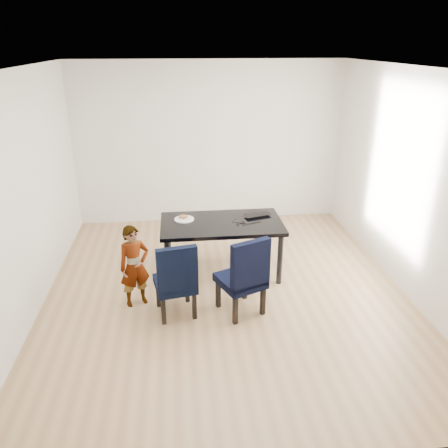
{
  "coord_description": "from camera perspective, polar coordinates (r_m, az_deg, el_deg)",
  "views": [
    {
      "loc": [
        -0.55,
        -4.78,
        2.96
      ],
      "look_at": [
        0.0,
        0.2,
        0.85
      ],
      "focal_mm": 35.0,
      "sensor_mm": 36.0,
      "label": 1
    }
  ],
  "objects": [
    {
      "name": "cable_tangle",
      "position": [
        5.69,
        2.29,
        -0.02
      ],
      "size": [
        0.14,
        0.14,
        0.01
      ],
      "primitive_type": "torus",
      "rotation": [
        0.0,
        0.0,
        0.09
      ],
      "color": "black",
      "rests_on": "dining_table"
    },
    {
      "name": "wall_right",
      "position": [
        5.77,
        23.17,
        4.76
      ],
      "size": [
        0.01,
        5.0,
        2.7
      ],
      "primitive_type": "cube",
      "color": "beige",
      "rests_on": "ground"
    },
    {
      "name": "floor",
      "position": [
        5.66,
        0.22,
        -8.8
      ],
      "size": [
        4.5,
        5.0,
        0.01
      ],
      "primitive_type": "cube",
      "color": "tan",
      "rests_on": "ground"
    },
    {
      "name": "laptop",
      "position": [
        6.01,
        4.18,
        1.32
      ],
      "size": [
        0.42,
        0.33,
        0.03
      ],
      "primitive_type": "imported",
      "rotation": [
        0.0,
        0.0,
        3.43
      ],
      "color": "black",
      "rests_on": "dining_table"
    },
    {
      "name": "dining_table",
      "position": [
        5.91,
        -0.32,
        -3.12
      ],
      "size": [
        1.6,
        0.9,
        0.75
      ],
      "primitive_type": "cube",
      "color": "black",
      "rests_on": "floor"
    },
    {
      "name": "wall_front",
      "position": [
        2.84,
        6.09,
        -11.84
      ],
      "size": [
        4.5,
        0.01,
        2.7
      ],
      "primitive_type": "cube",
      "color": "silver",
      "rests_on": "ground"
    },
    {
      "name": "child",
      "position": [
        5.27,
        -11.61,
        -5.42
      ],
      "size": [
        0.44,
        0.37,
        1.01
      ],
      "primitive_type": "imported",
      "rotation": [
        0.0,
        0.0,
        0.41
      ],
      "color": "orange",
      "rests_on": "floor"
    },
    {
      "name": "chair_left",
      "position": [
        5.05,
        -6.45,
        -6.97
      ],
      "size": [
        0.53,
        0.54,
        0.93
      ],
      "primitive_type": "cube",
      "rotation": [
        0.0,
        0.0,
        0.19
      ],
      "color": "black",
      "rests_on": "floor"
    },
    {
      "name": "sandwich",
      "position": [
        5.85,
        -5.34,
        0.98
      ],
      "size": [
        0.14,
        0.08,
        0.05
      ],
      "primitive_type": "ellipsoid",
      "rotation": [
        0.0,
        0.0,
        -0.13
      ],
      "color": "#A4623A",
      "rests_on": "plate"
    },
    {
      "name": "plate",
      "position": [
        5.85,
        -5.22,
        0.63
      ],
      "size": [
        0.31,
        0.31,
        0.01
      ],
      "primitive_type": "cylinder",
      "rotation": [
        0.0,
        0.0,
        -0.17
      ],
      "color": "white",
      "rests_on": "dining_table"
    },
    {
      "name": "wall_back",
      "position": [
        7.48,
        -1.96,
        10.4
      ],
      "size": [
        4.5,
        0.01,
        2.7
      ],
      "primitive_type": "cube",
      "color": "silver",
      "rests_on": "ground"
    },
    {
      "name": "ceiling",
      "position": [
        4.82,
        0.28,
        19.79
      ],
      "size": [
        4.5,
        5.0,
        0.01
      ],
      "primitive_type": "cube",
      "color": "white",
      "rests_on": "wall_back"
    },
    {
      "name": "wall_left",
      "position": [
        5.33,
        -24.66,
        3.1
      ],
      "size": [
        0.01,
        5.0,
        2.7
      ],
      "primitive_type": "cube",
      "color": "silver",
      "rests_on": "ground"
    },
    {
      "name": "chair_right",
      "position": [
        5.04,
        2.18,
        -6.53
      ],
      "size": [
        0.63,
        0.64,
        0.98
      ],
      "primitive_type": "cube",
      "rotation": [
        0.0,
        0.0,
        0.41
      ],
      "color": "black",
      "rests_on": "floor"
    }
  ]
}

